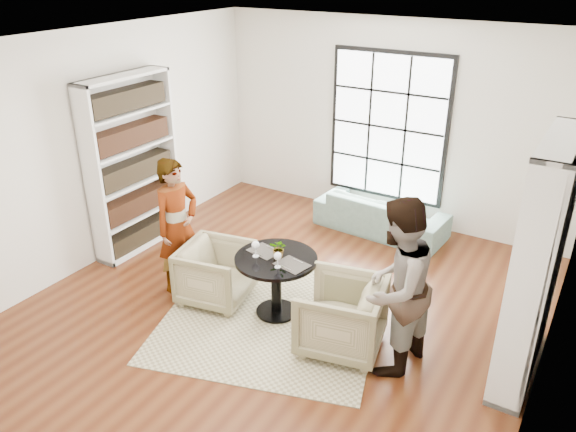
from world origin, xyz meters
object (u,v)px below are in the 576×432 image
Objects in this scene: sofa at (381,214)px; flower_centerpiece at (279,248)px; armchair_right at (341,316)px; person_left at (177,226)px; person_right at (396,288)px; wine_glass_right at (278,257)px; pedestal_table at (276,273)px; wine_glass_left at (256,245)px; armchair_left at (216,273)px.

sofa is 2.63m from flower_centerpiece.
flower_centerpiece is (-0.87, 0.19, 0.45)m from armchair_right.
person_left is 2.76m from person_right.
wine_glass_right is 0.85× the size of flower_centerpiece.
wine_glass_left is at bearing -154.73° from pedestal_table.
sofa is (0.20, 2.60, -0.25)m from pedestal_table.
wine_glass_left is at bearing -151.18° from flower_centerpiece.
person_right is (2.76, -0.05, 0.07)m from person_left.
sofa is 2.79m from wine_glass_left.
wine_glass_left is (-1.10, 0.07, 0.49)m from armchair_right.
sofa is 2.25× the size of armchair_right.
pedestal_table is 0.79m from armchair_left.
pedestal_table is 0.41m from wine_glass_left.
wine_glass_right is at bearing -101.29° from armchair_right.
sofa is 2.88m from armchair_left.
sofa is 2.85m from armchair_right.
flower_centerpiece is (1.34, 0.14, 0.00)m from person_left.
flower_centerpiece is (0.79, 0.14, 0.49)m from armchair_left.
person_left is (-0.55, -0.00, 0.48)m from armchair_left.
flower_centerpiece is (0.23, 0.13, -0.03)m from wine_glass_left.
wine_glass_left is (-0.40, -2.69, 0.59)m from sofa.
armchair_left is at bearing 74.63° from sofa.
wine_glass_left is 1.05× the size of wine_glass_right.
armchair_right reaches higher than sofa.
armchair_left is at bearing -171.50° from pedestal_table.
person_left is 1.45m from wine_glass_right.
person_left is at bearing -179.07° from wine_glass_left.
flower_centerpiece reaches higher than sofa.
person_right is (2.21, -0.05, 0.55)m from armchair_left.
sofa is 10.56× the size of wine_glass_right.
armchair_right reaches higher than armchair_left.
armchair_right is 2.26m from person_left.
wine_glass_left is at bearing -80.99° from person_left.
flower_centerpiece is (-0.11, 0.20, -0.02)m from wine_glass_right.
armchair_left is 4.09× the size of wine_glass_left.
person_right reaches higher than wine_glass_left.
armchair_left is 4.31× the size of wine_glass_right.
flower_centerpiece is at bearing 50.74° from pedestal_table.
armchair_right is (1.66, -0.05, 0.03)m from armchair_left.
armchair_right is 0.76m from person_right.
pedestal_table is 2.62m from sofa.
flower_centerpiece is at bearing -75.82° from person_left.
armchair_right is 1.00m from flower_centerpiece.
person_left is at bearing 65.01° from sofa.
pedestal_table is 1.08× the size of armchair_right.
pedestal_table is at bearing -112.24° from armchair_right.
wine_glass_right is 0.23m from flower_centerpiece.
person_right is 1.32m from wine_glass_right.
person_left reaches higher than wine_glass_left.
armchair_left is at bearing -103.56° from armchair_right.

